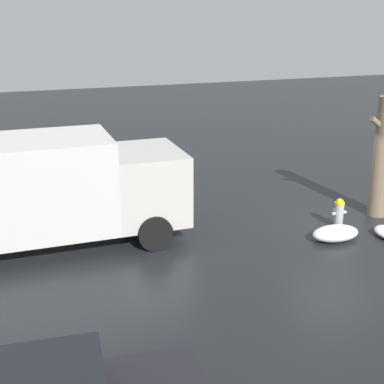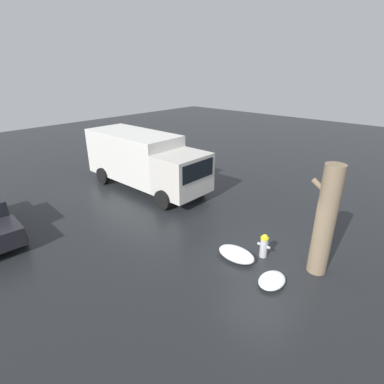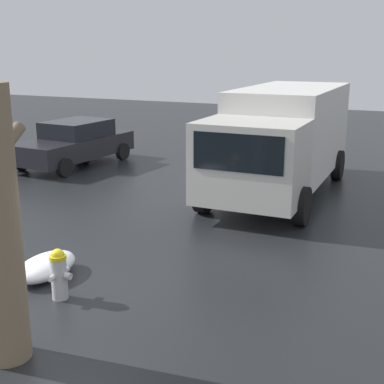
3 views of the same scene
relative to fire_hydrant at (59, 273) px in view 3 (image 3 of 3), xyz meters
The scene contains 5 objects.
ground_plane 0.44m from the fire_hydrant, 89.12° to the left, with size 60.00×60.00×0.00m, color black.
fire_hydrant is the anchor object (origin of this frame).
delivery_truck 8.20m from the fire_hydrant, 10.32° to the right, with size 7.23×2.72×2.85m.
parked_car 10.45m from the fire_hydrant, 34.95° to the left, with size 4.63×2.37×1.51m.
snow_pile_by_hydrant 0.99m from the fire_hydrant, 52.17° to the left, with size 1.32×0.77×0.39m.
Camera 3 is at (-6.30, -5.19, 3.91)m, focal length 50.00 mm.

